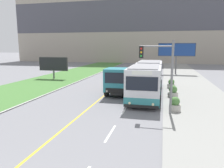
# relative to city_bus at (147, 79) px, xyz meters

# --- Properties ---
(apartment_block_background) EXTENTS (80.00, 8.04, 25.13)m
(apartment_block_background) POSITION_rel_city_bus_xyz_m (-3.96, 45.26, 11.01)
(apartment_block_background) COLOR #A89E8E
(apartment_block_background) RESTS_ON ground_plane
(city_bus) EXTENTS (2.73, 11.70, 3.06)m
(city_bus) POSITION_rel_city_bus_xyz_m (0.00, 0.00, 0.00)
(city_bus) COLOR silver
(city_bus) RESTS_ON ground_plane
(dump_truck) EXTENTS (2.53, 6.86, 2.64)m
(dump_truck) POSITION_rel_city_bus_xyz_m (-2.53, -0.47, -0.25)
(dump_truck) COLOR black
(dump_truck) RESTS_ON ground_plane
(car_distant) EXTENTS (1.80, 4.30, 1.45)m
(car_distant) POSITION_rel_city_bus_xyz_m (-2.88, 13.66, -0.87)
(car_distant) COLOR black
(car_distant) RESTS_ON ground_plane
(traffic_light_mast) EXTENTS (2.28, 0.32, 5.05)m
(traffic_light_mast) POSITION_rel_city_bus_xyz_m (1.31, -6.14, 1.69)
(traffic_light_mast) COLOR slate
(traffic_light_mast) RESTS_ON ground_plane
(billboard_large) EXTENTS (6.06, 0.24, 5.23)m
(billboard_large) POSITION_rel_city_bus_xyz_m (3.54, 17.34, 2.43)
(billboard_large) COLOR #59595B
(billboard_large) RESTS_ON ground_plane
(billboard_small) EXTENTS (4.39, 0.24, 3.15)m
(billboard_small) POSITION_rel_city_bus_xyz_m (-13.96, 7.61, 0.56)
(billboard_small) COLOR #59595B
(billboard_small) RESTS_ON ground_plane
(planter_round_near) EXTENTS (0.82, 0.82, 1.03)m
(planter_round_near) POSITION_rel_city_bus_xyz_m (2.36, -5.36, -1.02)
(planter_round_near) COLOR #B7B2A8
(planter_round_near) RESTS_ON sidewalk_right
(planter_round_second) EXTENTS (0.92, 0.92, 1.08)m
(planter_round_second) POSITION_rel_city_bus_xyz_m (2.40, -0.88, -1.00)
(planter_round_second) COLOR #B7B2A8
(planter_round_second) RESTS_ON sidewalk_right
(planter_round_third) EXTENTS (0.84, 0.84, 1.03)m
(planter_round_third) POSITION_rel_city_bus_xyz_m (2.39, 3.60, -1.02)
(planter_round_third) COLOR #B7B2A8
(planter_round_third) RESTS_ON sidewalk_right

